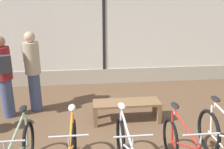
% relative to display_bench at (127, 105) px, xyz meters
% --- Properties ---
extents(shop_back_wall, '(12.00, 0.08, 3.20)m').
position_rel_display_bench_xyz_m(shop_back_wall, '(-0.27, 2.40, 1.27)').
color(shop_back_wall, '#B2A893').
rests_on(shop_back_wall, ground_plane).
extents(display_bench, '(1.40, 0.44, 0.45)m').
position_rel_display_bench_xyz_m(display_bench, '(0.00, 0.00, 0.00)').
color(display_bench, brown).
rests_on(display_bench, ground_plane).
extents(customer_near_rack, '(0.48, 0.56, 1.78)m').
position_rel_display_bench_xyz_m(customer_near_rack, '(-2.53, 0.50, 0.60)').
color(customer_near_rack, '#424C6B').
rests_on(customer_near_rack, ground_plane).
extents(customer_by_window, '(0.47, 0.56, 1.82)m').
position_rel_display_bench_xyz_m(customer_by_window, '(-2.00, 0.79, 0.62)').
color(customer_by_window, '#424C6B').
rests_on(customer_by_window, ground_plane).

